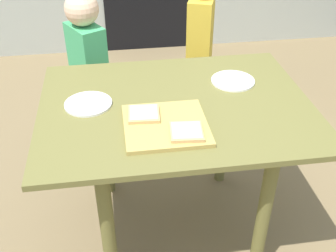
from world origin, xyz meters
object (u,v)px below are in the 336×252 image
cutting_board (166,125)px  dining_table (176,127)px  pizza_slice_near_right (188,132)px  child_left (89,67)px  plate_white_right (233,81)px  child_right (200,49)px  plate_white_left (88,104)px  pizza_slice_far_left (144,114)px

cutting_board → dining_table: bearing=68.0°
dining_table → pizza_slice_near_right: pizza_slice_near_right is taller
cutting_board → child_left: child_left is taller
child_left → plate_white_right: bearing=-38.9°
cutting_board → pizza_slice_near_right: bearing=-47.0°
child_left → child_right: (0.68, 0.13, 0.01)m
pizza_slice_near_right → child_right: 1.13m
plate_white_left → pizza_slice_near_right: bearing=-37.7°
pizza_slice_near_right → dining_table: bearing=91.1°
plate_white_right → pizza_slice_near_right: bearing=-126.0°
pizza_slice_far_left → plate_white_right: pizza_slice_far_left is taller
pizza_slice_near_right → plate_white_left: bearing=142.3°
pizza_slice_far_left → child_right: (0.44, 0.94, -0.16)m
plate_white_right → cutting_board: bearing=-138.4°
pizza_slice_far_left → pizza_slice_near_right: (0.15, -0.15, 0.00)m
plate_white_right → pizza_slice_far_left: bearing=-150.2°
pizza_slice_far_left → child_left: bearing=106.9°
pizza_slice_far_left → child_left: size_ratio=0.13×
pizza_slice_far_left → pizza_slice_near_right: same height
cutting_board → child_right: (0.36, 1.01, -0.14)m
dining_table → pizza_slice_far_left: size_ratio=8.69×
cutting_board → pizza_slice_near_right: pizza_slice_near_right is taller
dining_table → cutting_board: (-0.07, -0.17, 0.13)m
child_left → plate_white_left: bearing=-88.0°
pizza_slice_far_left → pizza_slice_near_right: 0.21m
dining_table → pizza_slice_near_right: (0.00, -0.25, 0.15)m
dining_table → child_right: 0.89m
pizza_slice_far_left → child_left: child_left is taller
dining_table → pizza_slice_far_left: 0.23m
child_right → plate_white_left: bearing=-129.8°
pizza_slice_far_left → cutting_board: bearing=-41.3°
pizza_slice_far_left → plate_white_right: size_ratio=0.66×
plate_white_left → child_right: bearing=50.2°
child_left → child_right: size_ratio=0.95×
dining_table → cutting_board: size_ratio=3.56×
cutting_board → child_left: (-0.33, 0.88, -0.15)m
cutting_board → pizza_slice_near_right: 0.11m
pizza_slice_near_right → child_right: size_ratio=0.12×
cutting_board → plate_white_right: (0.36, 0.32, -0.00)m
plate_white_right → child_right: bearing=90.6°
plate_white_right → child_right: (-0.01, 0.68, -0.14)m
pizza_slice_near_right → child_left: bearing=112.6°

